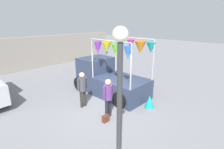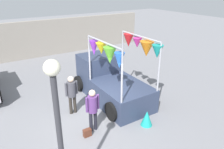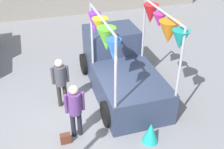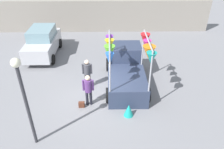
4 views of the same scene
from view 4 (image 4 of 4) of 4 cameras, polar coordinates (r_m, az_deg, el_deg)
ground_plane at (r=11.18m, az=-3.64°, el=-5.80°), size 60.00×60.00×0.00m
vendor_truck at (r=11.77m, az=3.65°, el=1.63°), size 2.49×4.07×3.00m
parked_car at (r=15.48m, az=-17.64°, el=8.06°), size 1.88×4.00×1.88m
person_customer at (r=10.16m, az=-6.22°, el=-3.43°), size 0.53×0.34×1.63m
person_vendor at (r=11.39m, az=-6.50°, el=0.87°), size 0.53×0.34×1.64m
handbag at (r=10.55m, az=-7.95°, el=-7.79°), size 0.28×0.16×0.28m
street_lamp at (r=7.95m, az=-22.16°, el=-4.22°), size 0.32×0.32×3.73m
brick_boundary_wall at (r=18.95m, az=-2.70°, el=14.95°), size 18.00×0.36×2.60m
folded_kite_bundle_teal at (r=9.94m, az=4.38°, el=-9.27°), size 0.55×0.55×0.60m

